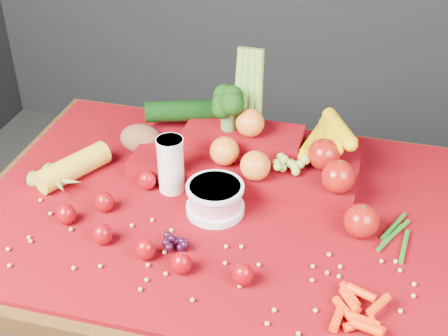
% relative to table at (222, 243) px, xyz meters
% --- Properties ---
extents(table, '(1.10, 0.80, 0.75)m').
position_rel_table_xyz_m(table, '(0.00, 0.00, 0.00)').
color(table, '#38200C').
rests_on(table, ground).
extents(red_cloth, '(1.05, 0.75, 0.01)m').
position_rel_table_xyz_m(red_cloth, '(0.00, 0.00, 0.10)').
color(red_cloth, '#6B0308').
rests_on(red_cloth, table).
extents(milk_glass, '(0.06, 0.06, 0.13)m').
position_rel_table_xyz_m(milk_glass, '(-0.13, 0.03, 0.18)').
color(milk_glass, beige).
rests_on(milk_glass, red_cloth).
extents(yogurt_bowl, '(0.13, 0.13, 0.07)m').
position_rel_table_xyz_m(yogurt_bowl, '(-0.01, -0.02, 0.14)').
color(yogurt_bowl, silver).
rests_on(yogurt_bowl, red_cloth).
extents(strawberry_scatter, '(0.44, 0.28, 0.05)m').
position_rel_table_xyz_m(strawberry_scatter, '(-0.13, -0.15, 0.13)').
color(strawberry_scatter, maroon).
rests_on(strawberry_scatter, red_cloth).
extents(dark_grape_cluster, '(0.06, 0.05, 0.03)m').
position_rel_table_xyz_m(dark_grape_cluster, '(-0.05, -0.16, 0.12)').
color(dark_grape_cluster, black).
rests_on(dark_grape_cluster, red_cloth).
extents(soybean_scatter, '(0.84, 0.24, 0.01)m').
position_rel_table_xyz_m(soybean_scatter, '(0.00, -0.20, 0.11)').
color(soybean_scatter, '#AF8C4B').
rests_on(soybean_scatter, red_cloth).
extents(corn_ear, '(0.24, 0.26, 0.06)m').
position_rel_table_xyz_m(corn_ear, '(-0.37, -0.01, 0.13)').
color(corn_ear, gold).
rests_on(corn_ear, red_cloth).
extents(potato, '(0.11, 0.08, 0.07)m').
position_rel_table_xyz_m(potato, '(-0.25, 0.17, 0.14)').
color(potato, brown).
rests_on(potato, red_cloth).
extents(baby_carrot_pile, '(0.18, 0.17, 0.03)m').
position_rel_table_xyz_m(baby_carrot_pile, '(0.32, -0.25, 0.12)').
color(baby_carrot_pile, red).
rests_on(baby_carrot_pile, red_cloth).
extents(green_bean_pile, '(0.14, 0.12, 0.01)m').
position_rel_table_xyz_m(green_bean_pile, '(0.38, -0.01, 0.11)').
color(green_bean_pile, '#1D5914').
rests_on(green_bean_pile, red_cloth).
extents(produce_mound, '(0.59, 0.36, 0.27)m').
position_rel_table_xyz_m(produce_mound, '(0.04, 0.16, 0.16)').
color(produce_mound, '#6B0308').
rests_on(produce_mound, red_cloth).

